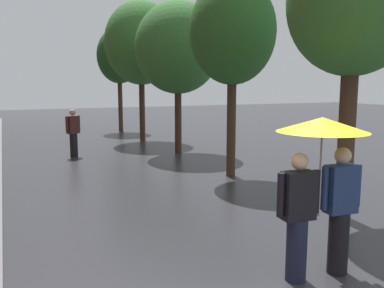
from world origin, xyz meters
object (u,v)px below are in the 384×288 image
at_px(street_tree_3, 141,43).
at_px(street_tree_1, 233,32).
at_px(street_tree_4, 119,56).
at_px(street_tree_2, 178,48).
at_px(pedestrian_walking_midground, 73,133).
at_px(couple_under_umbrella, 321,172).
at_px(street_tree_0, 354,4).

bearing_deg(street_tree_3, street_tree_1, -90.22).
xyz_separation_m(street_tree_3, street_tree_4, (0.10, 3.96, -0.29)).
bearing_deg(street_tree_4, street_tree_1, -90.63).
relative_size(street_tree_2, pedestrian_walking_midground, 3.28).
xyz_separation_m(street_tree_2, couple_under_umbrella, (-2.16, -9.56, -2.35)).
bearing_deg(couple_under_umbrella, street_tree_1, 70.39).
xyz_separation_m(street_tree_2, street_tree_3, (-0.18, 3.60, 0.48)).
height_order(street_tree_2, street_tree_3, street_tree_3).
bearing_deg(couple_under_umbrella, street_tree_0, 37.61).
relative_size(street_tree_1, street_tree_2, 0.97).
bearing_deg(street_tree_4, street_tree_0, -90.20).
bearing_deg(couple_under_umbrella, street_tree_4, 83.08).
xyz_separation_m(street_tree_4, couple_under_umbrella, (-2.08, -17.12, -2.55)).
distance_m(street_tree_3, couple_under_umbrella, 13.61).
bearing_deg(couple_under_umbrella, street_tree_2, 77.29).
bearing_deg(street_tree_4, couple_under_umbrella, -96.92).
xyz_separation_m(street_tree_1, street_tree_2, (0.21, 4.09, -0.06)).
height_order(street_tree_0, street_tree_4, street_tree_4).
height_order(street_tree_1, street_tree_3, street_tree_3).
bearing_deg(street_tree_0, street_tree_3, 90.22).
distance_m(street_tree_0, street_tree_3, 11.61).
bearing_deg(street_tree_1, street_tree_0, -88.93).
xyz_separation_m(street_tree_0, couple_under_umbrella, (-2.02, -1.56, -2.44)).
bearing_deg(street_tree_0, street_tree_4, 89.80).
bearing_deg(street_tree_4, pedestrian_walking_midground, -117.19).
relative_size(street_tree_4, couple_under_umbrella, 2.62).
distance_m(street_tree_2, pedestrian_walking_midground, 4.66).
relative_size(street_tree_2, street_tree_3, 0.89).
xyz_separation_m(street_tree_3, couple_under_umbrella, (-1.98, -13.16, -2.84)).
bearing_deg(street_tree_2, street_tree_1, -92.89).
height_order(street_tree_3, couple_under_umbrella, street_tree_3).
height_order(street_tree_1, couple_under_umbrella, street_tree_1).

